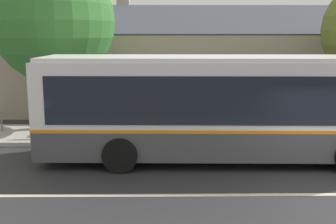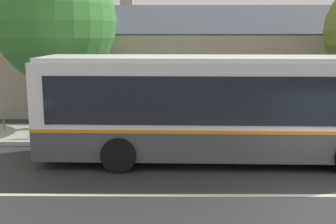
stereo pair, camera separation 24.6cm
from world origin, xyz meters
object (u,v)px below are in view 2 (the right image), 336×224
(transit_bus, at_px, (225,106))
(bench_down_street, at_px, (201,124))
(bench_by_building, at_px, (70,124))
(street_tree_secondary, at_px, (56,22))

(transit_bus, height_order, bench_down_street, transit_bus)
(bench_by_building, relative_size, street_tree_secondary, 0.28)
(bench_by_building, height_order, street_tree_secondary, street_tree_secondary)
(transit_bus, xyz_separation_m, bench_by_building, (-5.38, 2.63, -1.14))
(bench_down_street, bearing_deg, street_tree_secondary, 165.29)
(street_tree_secondary, bearing_deg, transit_bus, -33.78)
(street_tree_secondary, bearing_deg, bench_down_street, -14.71)
(bench_by_building, bearing_deg, bench_down_street, -0.05)
(bench_by_building, bearing_deg, transit_bus, -26.10)
(transit_bus, relative_size, bench_down_street, 6.56)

